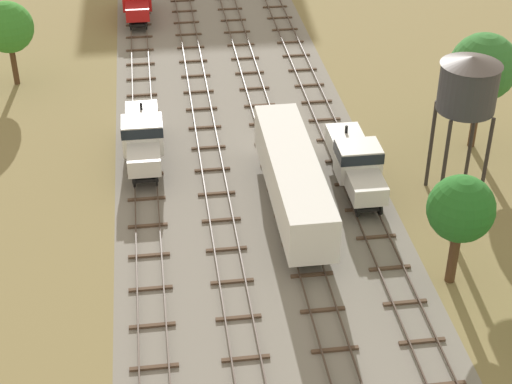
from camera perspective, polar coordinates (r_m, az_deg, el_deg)
ground_plane at (r=58.72m, az=-1.17°, el=3.42°), size 480.00×480.00×0.00m
ballast_bed at (r=58.72m, az=-1.17°, el=3.42°), size 17.42×176.00×0.01m
track_far_left at (r=59.26m, az=-7.75°, el=3.54°), size 2.40×126.00×0.29m
track_left at (r=59.35m, az=-3.43°, el=3.85°), size 2.40×126.00×0.29m
track_centre_left at (r=59.78m, az=0.85°, el=4.14°), size 2.40×126.00×0.29m
track_centre at (r=60.54m, az=5.05°, el=4.40°), size 2.40×126.00×0.29m
freight_boxcar_centre_left_nearest at (r=50.11m, az=2.56°, el=1.02°), size 2.87×14.00×3.60m
shunter_loco_centre_near at (r=52.97m, az=6.92°, el=2.14°), size 2.74×8.46×3.10m
shunter_loco_far_left_mid at (r=56.01m, az=-7.83°, el=3.88°), size 2.74×8.46×3.10m
water_tower at (r=50.79m, az=14.47°, el=7.14°), size 3.68×3.68×9.55m
lineside_tree_2 at (r=44.39m, az=13.98°, el=-1.20°), size 3.62×3.62×6.60m
lineside_tree_3 at (r=68.28m, az=-16.78°, el=10.83°), size 4.03×4.03×6.84m
lineside_tree_4 at (r=57.68m, az=15.44°, el=8.30°), size 4.60×4.60×8.35m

